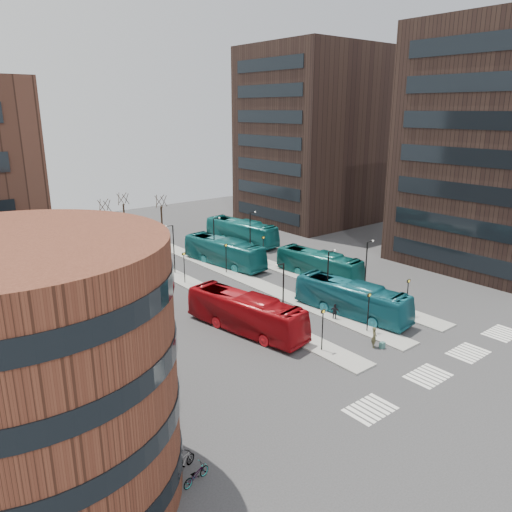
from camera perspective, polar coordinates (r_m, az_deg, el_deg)
ground at (r=40.83m, az=24.71°, el=-14.08°), size 160.00×160.00×0.00m
island_left at (r=56.23m, az=-5.64°, el=-4.06°), size 2.50×45.00×0.15m
island_mid at (r=59.53m, az=-0.84°, el=-2.80°), size 2.50×45.00×0.15m
island_right at (r=63.23m, az=3.43°, el=-1.66°), size 2.50×45.00×0.15m
suitcase at (r=44.73m, az=14.23°, el=-9.85°), size 0.45×0.37×0.55m
red_bus at (r=45.98m, az=-1.18°, el=-6.52°), size 5.11×13.00×3.53m
teal_bus_a at (r=50.36m, az=10.90°, el=-4.81°), size 4.40×12.49×3.41m
teal_bus_b at (r=65.27m, az=-3.66°, el=0.49°), size 4.62×13.10×3.57m
teal_bus_c at (r=60.92m, az=7.21°, el=-0.95°), size 3.97×11.82×3.23m
teal_bus_d at (r=75.82m, az=-1.67°, el=2.80°), size 4.59×13.26×3.62m
traveller at (r=44.46m, az=13.36°, el=-9.02°), size 0.80×0.79×1.86m
commuter_a at (r=46.37m, az=0.68°, el=-7.49°), size 0.99×0.85×1.78m
commuter_b at (r=49.20m, az=9.00°, el=-6.35°), size 0.69×1.03×1.62m
commuter_c at (r=52.22m, az=10.06°, el=-5.12°), size 0.72×1.04×1.47m
bicycle_near at (r=30.00m, az=-6.88°, el=-23.54°), size 1.99×1.07×0.99m
bicycle_mid at (r=30.80m, az=-8.23°, el=-22.25°), size 1.86×1.04×1.08m
bicycle_far at (r=32.53m, az=-10.57°, el=-20.14°), size 1.85×0.75×0.95m
crosswalk_stripes at (r=43.74m, az=21.03°, el=-11.52°), size 22.35×2.40×0.01m
round_building at (r=27.67m, az=-25.12°, el=-12.64°), size 15.16×15.16×14.00m
tower_near at (r=71.62m, az=26.36°, el=11.03°), size 20.12×20.00×30.00m
tower_far at (r=91.28m, az=6.28°, el=13.41°), size 20.12×20.00×30.00m
sign_poles at (r=53.50m, az=3.49°, el=-2.44°), size 12.45×22.12×3.65m
lamp_posts at (r=57.37m, az=0.89°, el=0.13°), size 14.04×20.24×6.12m
bare_trees at (r=86.26m, az=-14.14°, el=4.61°), size 10.97×8.14×5.90m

